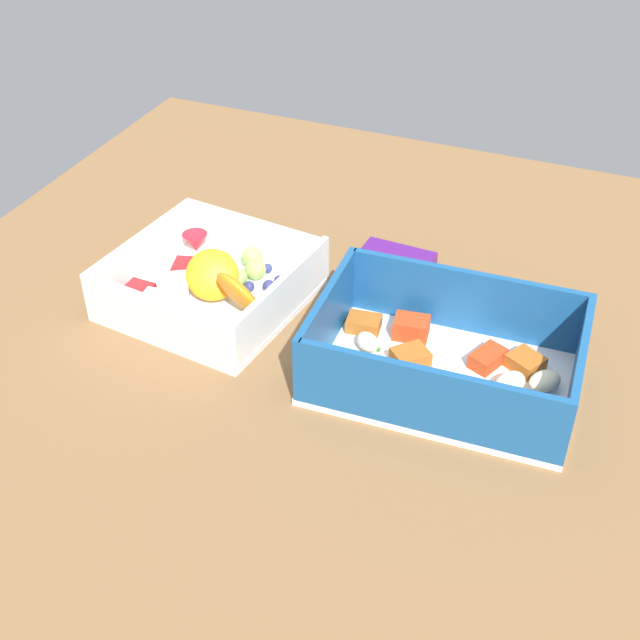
% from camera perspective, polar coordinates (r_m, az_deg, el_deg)
% --- Properties ---
extents(table_surface, '(0.80, 0.80, 0.02)m').
position_cam_1_polar(table_surface, '(0.73, 1.13, -1.78)').
color(table_surface, brown).
rests_on(table_surface, ground).
extents(pasta_container, '(0.21, 0.15, 0.06)m').
position_cam_1_polar(pasta_container, '(0.68, 8.48, -2.78)').
color(pasta_container, white).
rests_on(pasta_container, table_surface).
extents(fruit_bowl, '(0.17, 0.17, 0.06)m').
position_cam_1_polar(fruit_bowl, '(0.77, -7.36, 2.38)').
color(fruit_bowl, white).
rests_on(fruit_bowl, table_surface).
extents(candy_bar, '(0.07, 0.03, 0.01)m').
position_cam_1_polar(candy_bar, '(0.83, 5.34, 4.34)').
color(candy_bar, '#51197A').
rests_on(candy_bar, table_surface).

